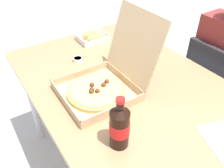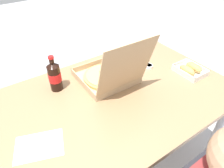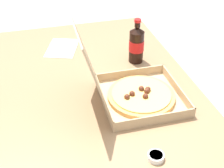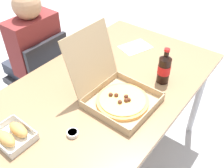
{
  "view_description": "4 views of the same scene",
  "coord_description": "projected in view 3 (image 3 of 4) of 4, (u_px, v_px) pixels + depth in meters",
  "views": [
    {
      "loc": [
        0.66,
        -0.57,
        1.46
      ],
      "look_at": [
        -0.09,
        -0.08,
        0.77
      ],
      "focal_mm": 36.54,
      "sensor_mm": 36.0,
      "label": 1
    },
    {
      "loc": [
        0.5,
        0.74,
        1.55
      ],
      "look_at": [
        -0.06,
        -0.07,
        0.78
      ],
      "focal_mm": 33.16,
      "sensor_mm": 36.0,
      "label": 2
    },
    {
      "loc": [
        -1.0,
        0.21,
        1.55
      ],
      "look_at": [
        0.0,
        -0.07,
        0.8
      ],
      "focal_mm": 48.08,
      "sensor_mm": 36.0,
      "label": 3
    },
    {
      "loc": [
        -0.89,
        -0.72,
        1.7
      ],
      "look_at": [
        -0.03,
        -0.06,
        0.81
      ],
      "focal_mm": 40.35,
      "sensor_mm": 36.0,
      "label": 4
    }
  ],
  "objects": [
    {
      "name": "pizza_box_open",
      "position": [
        133.0,
        91.0,
        1.23
      ],
      "size": [
        0.33,
        0.43,
        0.36
      ],
      "color": "tan",
      "rests_on": "dining_table"
    },
    {
      "name": "dipping_sauce_cup",
      "position": [
        156.0,
        156.0,
        1.0
      ],
      "size": [
        0.06,
        0.06,
        0.02
      ],
      "color": "white",
      "rests_on": "dining_table"
    },
    {
      "name": "dining_table",
      "position": [
        98.0,
        107.0,
        1.33
      ],
      "size": [
        1.47,
        0.89,
        0.76
      ],
      "color": "#997551",
      "rests_on": "ground_plane"
    },
    {
      "name": "paper_menu",
      "position": [
        62.0,
        48.0,
        1.62
      ],
      "size": [
        0.25,
        0.21,
        0.0
      ],
      "primitive_type": "cube",
      "rotation": [
        0.0,
        0.0,
        -0.35
      ],
      "color": "white",
      "rests_on": "dining_table"
    },
    {
      "name": "cola_bottle",
      "position": [
        136.0,
        44.0,
        1.46
      ],
      "size": [
        0.07,
        0.07,
        0.22
      ],
      "color": "black",
      "rests_on": "dining_table"
    }
  ]
}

